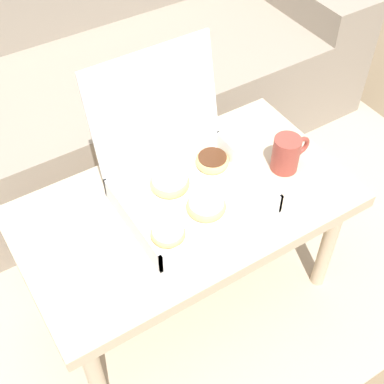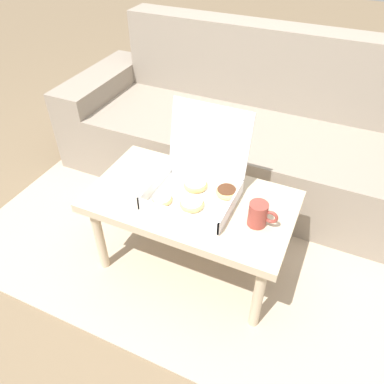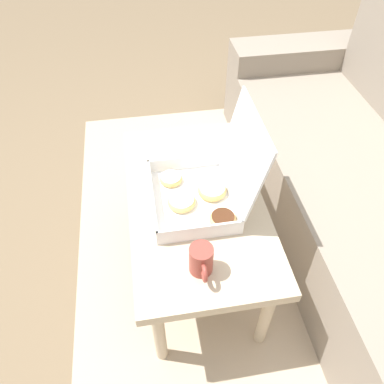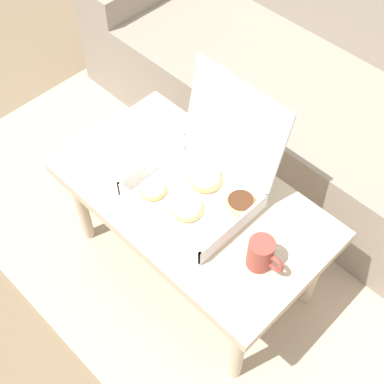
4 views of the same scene
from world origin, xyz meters
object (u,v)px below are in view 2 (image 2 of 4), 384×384
object	(u,v)px
pastry_box	(198,183)
couch	(248,134)
coffee_mug	(259,214)
coffee_table	(191,207)

from	to	relation	value
pastry_box	couch	bearing A→B (deg)	91.07
coffee_mug	coffee_table	bearing A→B (deg)	173.64
couch	coffee_table	distance (m)	0.86
coffee_table	coffee_mug	world-z (taller)	coffee_mug
couch	coffee_mug	world-z (taller)	couch
couch	coffee_mug	distance (m)	0.97
coffee_table	pastry_box	distance (m)	0.12
pastry_box	coffee_mug	distance (m)	0.30
couch	pastry_box	distance (m)	0.85
couch	coffee_table	bearing A→B (deg)	-90.00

